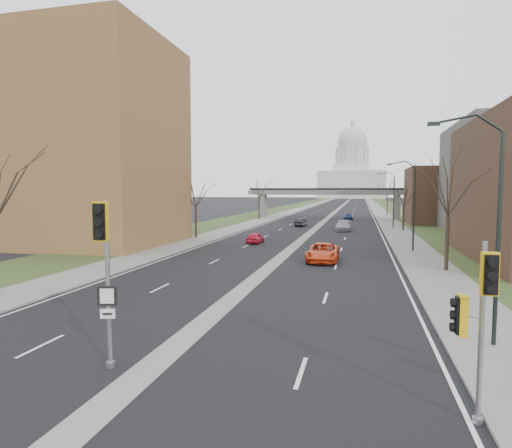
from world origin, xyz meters
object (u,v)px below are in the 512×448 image
at_px(signal_pole_median, 104,254).
at_px(car_right_far, 348,216).
at_px(car_right_mid, 343,226).
at_px(car_right_near, 323,252).
at_px(signal_pole_right, 477,307).
at_px(car_left_far, 301,222).
at_px(car_left_near, 255,238).

xyz_separation_m(signal_pole_median, car_right_far, (5.62, 76.79, -3.24)).
height_order(car_right_mid, car_right_far, car_right_mid).
bearing_deg(car_right_near, signal_pole_median, -102.36).
bearing_deg(car_right_mid, signal_pole_median, -96.28).
distance_m(signal_pole_right, car_right_near, 25.38).
bearing_deg(signal_pole_median, car_left_far, 76.51).
relative_size(car_left_far, car_right_far, 0.97).
distance_m(car_left_near, car_right_mid, 19.61).
distance_m(signal_pole_median, car_right_mid, 52.31).
bearing_deg(car_left_near, car_left_far, -93.64).
relative_size(signal_pole_median, car_right_mid, 1.09).
xyz_separation_m(signal_pole_right, car_left_far, (-12.37, 59.06, -2.44)).
height_order(signal_pole_right, car_left_far, signal_pole_right).
bearing_deg(signal_pole_right, car_left_near, 111.14).
bearing_deg(car_left_far, car_right_mid, 144.14).
bearing_deg(car_right_far, car_left_far, -116.50).
height_order(signal_pole_right, car_right_mid, signal_pole_right).
relative_size(signal_pole_median, car_right_near, 1.03).
xyz_separation_m(signal_pole_median, car_right_mid, (5.56, 51.92, -3.18)).
bearing_deg(car_right_near, car_left_far, 100.24).
bearing_deg(car_left_near, car_right_far, -101.10).
height_order(car_right_near, car_right_far, car_right_near).
distance_m(car_left_near, car_right_far, 43.24).
bearing_deg(signal_pole_median, car_left_near, 80.75).
relative_size(car_right_near, car_right_far, 1.36).
relative_size(car_left_near, car_right_near, 0.65).
bearing_deg(car_right_near, car_left_near, 128.02).
height_order(signal_pole_median, car_right_mid, signal_pole_median).
distance_m(signal_pole_right, car_left_near, 38.12).
distance_m(signal_pole_right, car_left_far, 60.39).
bearing_deg(signal_pole_right, car_right_mid, 94.77).
bearing_deg(signal_pole_right, car_right_far, 92.89).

